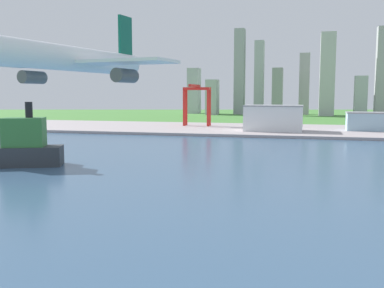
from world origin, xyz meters
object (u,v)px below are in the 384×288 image
airplane_landing (71,59)px  warehouse_annex (374,121)px  container_barge (11,149)px  warehouse_main (274,118)px  port_crane_red (197,96)px

airplane_landing → warehouse_annex: size_ratio=0.86×
airplane_landing → container_barge: 161.60m
warehouse_main → port_crane_red: bearing=153.5°
container_barge → warehouse_annex: 312.98m
container_barge → warehouse_annex: size_ratio=1.14×
airplane_landing → warehouse_main: size_ratio=0.81×
port_crane_red → warehouse_annex: bearing=-6.1°
warehouse_main → warehouse_annex: (88.26, 22.83, -3.15)m
airplane_landing → container_barge: (-102.92, 120.20, -32.78)m
container_barge → warehouse_annex: bearing=50.3°
container_barge → port_crane_red: (29.63, 258.98, 24.40)m
container_barge → warehouse_annex: (199.86, 240.85, 2.06)m
airplane_landing → warehouse_main: airplane_landing is taller
container_barge → port_crane_red: bearing=83.5°
airplane_landing → container_barge: airplane_landing is taller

